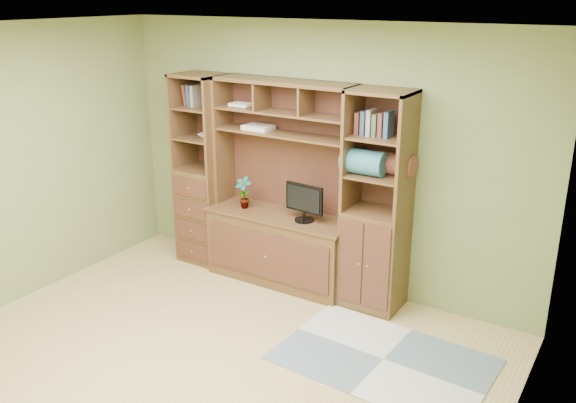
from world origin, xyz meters
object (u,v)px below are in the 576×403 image
Objects in this scene: center_hutch at (279,186)px; left_tower at (203,170)px; right_tower at (377,203)px; monitor at (304,196)px.

left_tower is (-1.00, 0.04, 0.00)m from center_hutch.
center_hutch is at bearing -2.29° from left_tower.
monitor is (-0.72, -0.07, -0.04)m from right_tower.
right_tower is (1.02, 0.04, 0.00)m from center_hutch.
left_tower reaches higher than monitor.
center_hutch is at bearing -177.77° from right_tower.
right_tower is at bearing 11.03° from monitor.
monitor is (1.31, -0.07, -0.04)m from left_tower.
left_tower and right_tower have the same top height.
left_tower is 1.31m from monitor.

